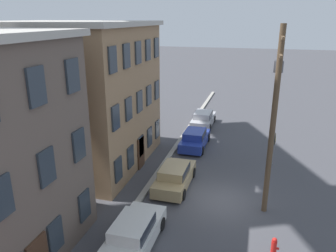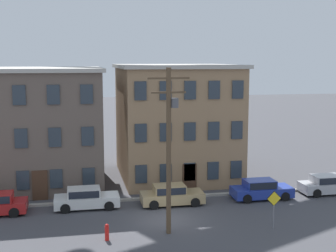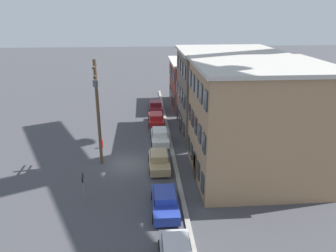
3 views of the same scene
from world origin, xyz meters
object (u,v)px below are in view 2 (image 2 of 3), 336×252
car_white (86,198)px  car_silver (328,184)px  car_tan (171,194)px  utility_pole (169,142)px  caution_sign (274,204)px  car_blue (261,189)px  fire_hydrant (107,232)px

car_white → car_silver: (18.22, -0.02, 0.00)m
car_tan → utility_pole: 7.21m
car_silver → caution_sign: 9.61m
car_blue → car_silver: same height
car_blue → utility_pole: bearing=-145.8°
car_white → car_blue: bearing=-1.4°
car_silver → caution_sign: caution_sign is taller
utility_pole → car_silver: bearing=22.8°
car_white → utility_pole: utility_pole is taller
utility_pole → fire_hydrant: 6.19m
car_tan → utility_pole: bearing=-102.9°
caution_sign → utility_pole: size_ratio=0.24×
car_white → fire_hydrant: size_ratio=4.58×
car_white → car_blue: (12.66, -0.30, 0.00)m
car_tan → fire_hydrant: 7.54m
car_white → caution_sign: (10.98, -6.29, 0.82)m
car_tan → car_silver: 12.31m
car_blue → car_silver: bearing=2.9°
car_tan → fire_hydrant: size_ratio=4.58×
car_blue → caution_sign: size_ratio=1.86×
fire_hydrant → car_tan: bearing=49.4°
caution_sign → utility_pole: (-6.29, 0.57, 3.88)m
car_tan → car_blue: size_ratio=1.00×
utility_pole → car_tan: bearing=77.1°
car_white → car_blue: 12.67m
car_silver → utility_pole: (-13.53, -5.70, 4.70)m
car_tan → utility_pole: size_ratio=0.45×
car_tan → caution_sign: bearing=-49.4°
car_tan → car_blue: same height
car_white → car_silver: size_ratio=1.00×
car_blue → car_tan: bearing=-179.3°
car_white → car_blue: size_ratio=1.00×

